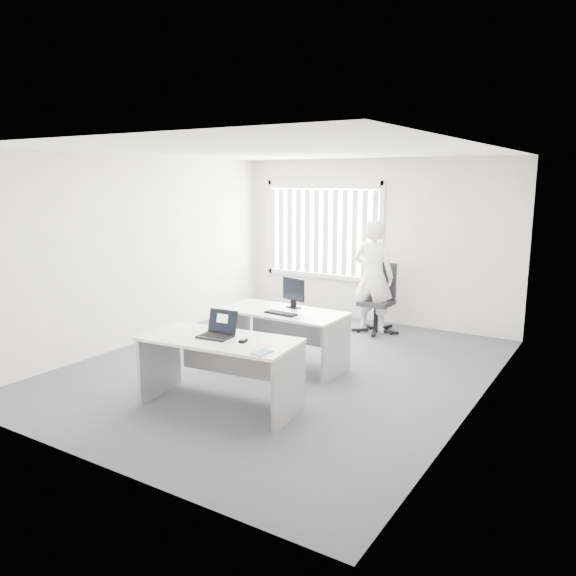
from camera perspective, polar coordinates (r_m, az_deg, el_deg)
The scene contains 18 objects.
ground at distance 7.51m, azimuth -0.75°, elevation -8.12°, with size 6.00×6.00×0.00m, color #595961.
wall_back at distance 9.81m, azimuth 8.79°, elevation 4.71°, with size 5.00×0.02×2.80m, color silver.
wall_front at distance 4.97m, azimuth -19.88°, elevation -2.09°, with size 5.00×0.02×2.80m, color silver.
wall_left at distance 8.77m, azimuth -14.67°, elevation 3.72°, with size 0.02×6.00×2.80m, color silver.
wall_right at distance 6.20m, azimuth 19.02°, elevation 0.50°, with size 0.02×6.00×2.80m, color silver.
ceiling at distance 7.10m, azimuth -0.81°, elevation 13.73°, with size 5.00×6.00×0.02m, color white.
window at distance 10.19m, azimuth 3.53°, elevation 5.90°, with size 2.32×0.06×1.76m, color silver.
blinds at distance 10.14m, azimuth 3.37°, elevation 5.71°, with size 2.20×0.10×1.50m, color silver, non-canonical shape.
desk_near at distance 6.19m, azimuth -6.90°, elevation -7.00°, with size 1.78×0.98×0.78m.
desk_far at distance 7.45m, azimuth -0.58°, elevation -3.89°, with size 1.67×0.79×0.76m.
office_chair at distance 9.26m, azimuth 9.06°, elevation -2.29°, with size 0.64×0.64×1.12m.
person at distance 9.15m, azimuth 8.68°, elevation 1.19°, with size 0.67×0.44×1.83m, color white.
laptop at distance 6.12m, azimuth -7.44°, elevation -3.75°, with size 0.36×0.32×0.28m, color black, non-canonical shape.
paper_sheet at distance 5.84m, azimuth -4.34°, elevation -5.82°, with size 0.29×0.21×0.00m, color white.
mouse at distance 5.94m, azimuth -4.57°, elevation -5.28°, with size 0.07×0.11×0.05m, color #AFAFB1, non-canonical shape.
booklet at distance 5.58m, azimuth -2.71°, elevation -6.56°, with size 0.15×0.21×0.01m, color silver.
keyboard at distance 7.20m, azimuth -0.74°, elevation -2.60°, with size 0.45×0.15×0.02m, color black.
monitor at distance 7.51m, azimuth 0.56°, elevation -0.49°, with size 0.41×0.12×0.41m, color black, non-canonical shape.
Camera 1 is at (3.84, -5.96, 2.48)m, focal length 35.00 mm.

